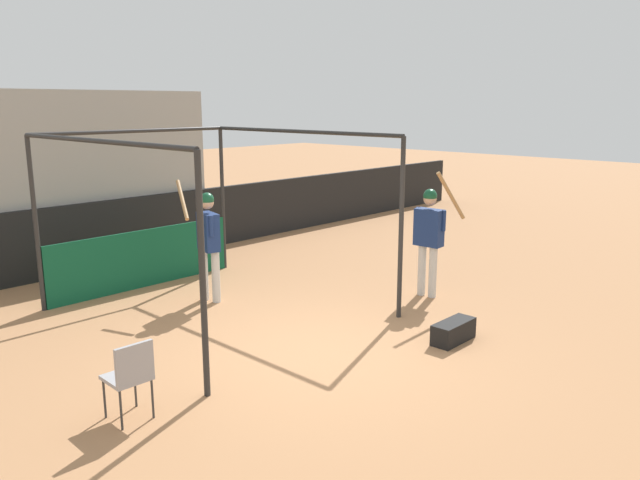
{
  "coord_description": "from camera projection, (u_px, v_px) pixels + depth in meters",
  "views": [
    {
      "loc": [
        -5.36,
        -5.19,
        3.12
      ],
      "look_at": [
        1.7,
        1.48,
        0.97
      ],
      "focal_mm": 35.0,
      "sensor_mm": 36.0,
      "label": 1
    }
  ],
  "objects": [
    {
      "name": "equipment_bag",
      "position": [
        453.0,
        331.0,
        8.3
      ],
      "size": [
        0.7,
        0.28,
        0.28
      ],
      "color": "black",
      "rests_on": "ground"
    },
    {
      "name": "folding_chair",
      "position": [
        131.0,
        373.0,
        6.14
      ],
      "size": [
        0.41,
        0.41,
        0.84
      ],
      "rotation": [
        0.0,
        0.0,
        -0.03
      ],
      "color": "#99999E",
      "rests_on": "ground"
    },
    {
      "name": "player_waiting",
      "position": [
        429.0,
        232.0,
        10.05
      ],
      "size": [
        0.55,
        0.78,
        2.09
      ],
      "rotation": [
        0.0,
        0.0,
        -1.51
      ],
      "color": "silver",
      "rests_on": "ground"
    },
    {
      "name": "outfield_wall",
      "position": [
        91.0,
        237.0,
        11.71
      ],
      "size": [
        24.0,
        0.12,
        1.3
      ],
      "color": "black",
      "rests_on": "ground"
    },
    {
      "name": "player_batter",
      "position": [
        208.0,
        236.0,
        9.8
      ],
      "size": [
        0.57,
        0.94,
        1.91
      ],
      "rotation": [
        0.0,
        0.0,
        1.32
      ],
      "color": "silver",
      "rests_on": "ground"
    },
    {
      "name": "batting_cage",
      "position": [
        170.0,
        224.0,
        9.95
      ],
      "size": [
        3.56,
        4.21,
        2.69
      ],
      "color": "#282828",
      "rests_on": "ground"
    },
    {
      "name": "bleacher_section",
      "position": [
        39.0,
        174.0,
        12.87
      ],
      "size": [
        5.4,
        4.0,
        3.38
      ],
      "color": "#9E9E99",
      "rests_on": "ground"
    },
    {
      "name": "ground_plane",
      "position": [
        313.0,
        352.0,
        7.95
      ],
      "size": [
        60.0,
        60.0,
        0.0
      ],
      "primitive_type": "plane",
      "color": "#A8754C"
    }
  ]
}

